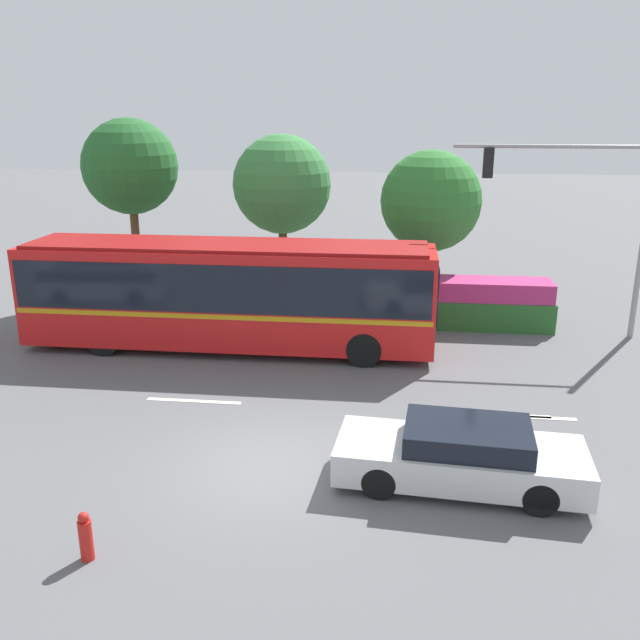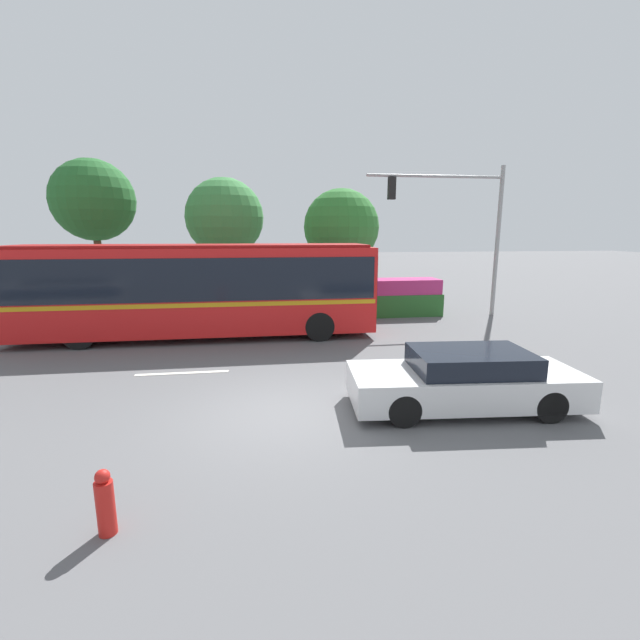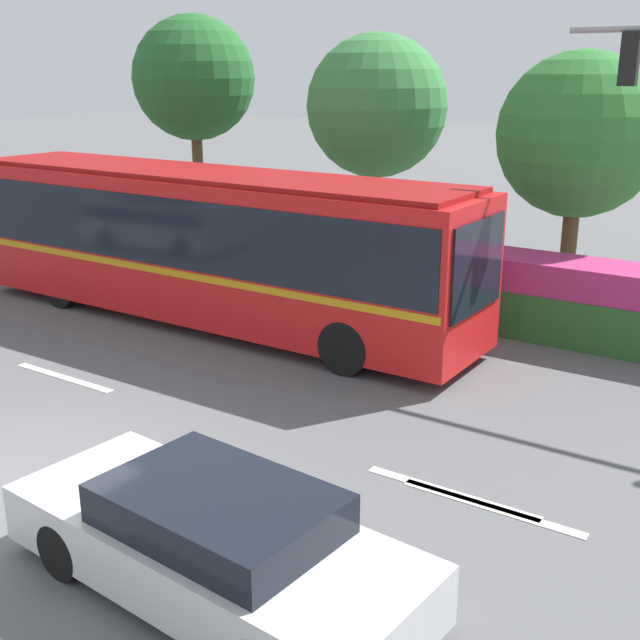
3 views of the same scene
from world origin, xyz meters
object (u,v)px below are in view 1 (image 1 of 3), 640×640
Objects in this scene: traffic_light_pole at (596,203)px; street_tree_centre at (282,185)px; street_tree_right at (431,202)px; sedan_foreground at (461,456)px; fire_hydrant at (86,537)px; city_bus at (228,289)px; street_tree_left at (130,167)px.

street_tree_centre is (-10.33, 3.57, 0.08)m from traffic_light_pole.
sedan_foreground is at bearing -88.91° from street_tree_right.
street_tree_right is at bearing 69.21° from fire_hydrant.
city_bus is at bearing -95.91° from street_tree_centre.
street_tree_right is 6.61× the size of fire_hydrant.
traffic_light_pole is at bearing 13.06° from city_bus.
street_tree_left reaches higher than street_tree_right.
street_tree_left reaches higher than traffic_light_pole.
street_tree_left is (-11.20, 12.42, 4.38)m from sedan_foreground.
street_tree_right is (-0.24, 12.55, 3.27)m from sedan_foreground.
sedan_foreground is 0.76× the size of traffic_light_pole.
street_tree_left reaches higher than street_tree_centre.
city_bus is 14.29× the size of fire_hydrant.
traffic_light_pole reaches higher than sedan_foreground.
street_tree_centre reaches higher than fire_hydrant.
street_tree_centre reaches higher than street_tree_right.
city_bus is at bearing 91.02° from fire_hydrant.
street_tree_right reaches higher than city_bus.
street_tree_centre is at bearing -19.07° from traffic_light_pole.
traffic_light_pole is 10.93m from street_tree_centre.
street_tree_right is at bearing 41.26° from city_bus.
traffic_light_pole is 0.95× the size of street_tree_left.
traffic_light_pole is at bearing 49.88° from fire_hydrant.
street_tree_right is at bearing -7.79° from street_tree_centre.
street_tree_centre is 5.55m from street_tree_right.
street_tree_left is at bearing 108.02° from fire_hydrant.
street_tree_right reaches higher than fire_hydrant.
street_tree_right is (5.48, -0.75, -0.45)m from street_tree_centre.
fire_hydrant is (5.04, -15.48, -4.57)m from street_tree_left.
sedan_foreground is 0.86× the size of street_tree_right.
street_tree_left reaches higher than city_bus.
street_tree_left is at bearing 133.33° from city_bus.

